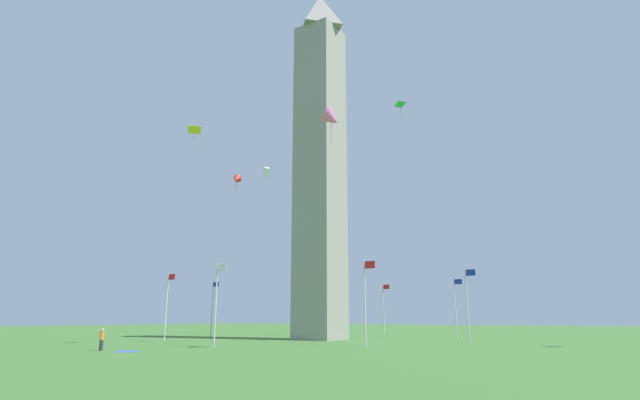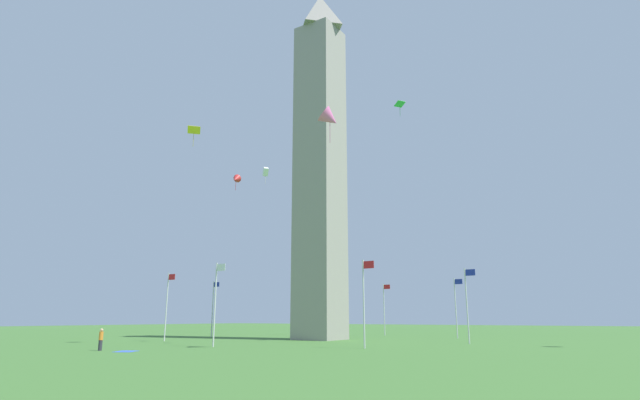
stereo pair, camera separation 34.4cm
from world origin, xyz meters
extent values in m
plane|color=#3D6B2D|center=(0.00, 0.00, 0.00)|extent=(260.00, 260.00, 0.00)
cube|color=gray|center=(0.00, 0.00, 20.17)|extent=(5.04, 5.04, 40.34)
pyramid|color=gray|center=(0.00, 0.00, 43.09)|extent=(5.04, 5.04, 5.50)
cylinder|color=silver|center=(17.57, 0.00, 3.72)|extent=(0.14, 0.14, 7.45)
cube|color=#1E2D99|center=(18.12, 0.00, 7.00)|extent=(1.00, 0.03, 0.64)
cylinder|color=silver|center=(12.43, 12.43, 3.72)|extent=(0.14, 0.14, 7.45)
cube|color=#1E2D99|center=(12.98, 12.43, 7.00)|extent=(1.00, 0.03, 0.64)
cylinder|color=silver|center=(0.00, 17.57, 3.72)|extent=(0.14, 0.14, 7.45)
cube|color=red|center=(0.55, 17.57, 7.00)|extent=(1.00, 0.03, 0.64)
cylinder|color=silver|center=(-12.43, 12.43, 3.72)|extent=(0.14, 0.14, 7.45)
cube|color=red|center=(-11.88, 12.43, 7.00)|extent=(1.00, 0.03, 0.64)
cylinder|color=silver|center=(-17.57, 0.00, 3.72)|extent=(0.14, 0.14, 7.45)
cube|color=#1E2D99|center=(-17.02, 0.00, 7.00)|extent=(1.00, 0.03, 0.64)
cylinder|color=silver|center=(-12.43, -12.43, 3.72)|extent=(0.14, 0.14, 7.45)
cube|color=red|center=(-11.88, -12.43, 7.00)|extent=(1.00, 0.03, 0.64)
cylinder|color=silver|center=(0.00, -17.57, 3.72)|extent=(0.14, 0.14, 7.45)
cube|color=white|center=(0.55, -17.57, 7.00)|extent=(1.00, 0.03, 0.64)
cylinder|color=silver|center=(12.43, -12.43, 3.72)|extent=(0.14, 0.14, 7.45)
cube|color=red|center=(12.98, -12.43, 7.00)|extent=(1.00, 0.03, 0.64)
cylinder|color=#2D2D38|center=(-3.85, -26.11, 0.40)|extent=(0.29, 0.29, 0.80)
cylinder|color=orange|center=(-3.85, -26.11, 1.13)|extent=(0.32, 0.32, 0.65)
sphere|color=tan|center=(-3.85, -26.11, 1.57)|extent=(0.24, 0.24, 0.24)
cube|color=green|center=(11.99, -1.90, 26.18)|extent=(1.35, 1.36, 0.38)
cylinder|color=#208035|center=(11.99, -1.90, 25.38)|extent=(0.04, 0.04, 1.21)
cone|color=red|center=(-3.06, -12.14, 17.17)|extent=(1.21, 1.35, 1.16)
cylinder|color=maroon|center=(-3.06, -12.14, 16.45)|extent=(0.04, 0.04, 1.07)
cube|color=yellow|center=(-4.54, -17.17, 21.51)|extent=(1.77, 1.77, 0.42)
cylinder|color=#A4921C|center=(-4.54, -17.17, 20.49)|extent=(0.04, 0.04, 1.54)
cone|color=pink|center=(11.70, -16.64, 19.35)|extent=(2.63, 2.56, 2.13)
cylinder|color=#A44A79|center=(11.70, -16.64, 18.08)|extent=(0.04, 0.04, 1.90)
cube|color=white|center=(2.05, -13.38, 16.89)|extent=(0.96, 0.88, 0.96)
cylinder|color=#A7A7A7|center=(2.05, -13.38, 16.15)|extent=(0.04, 0.04, 1.12)
cube|color=blue|center=(-1.31, -25.59, 0.01)|extent=(2.10, 2.26, 0.01)
camera|label=1|loc=(32.60, -51.46, 2.53)|focal=28.12mm
camera|label=2|loc=(32.89, -51.27, 2.53)|focal=28.12mm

